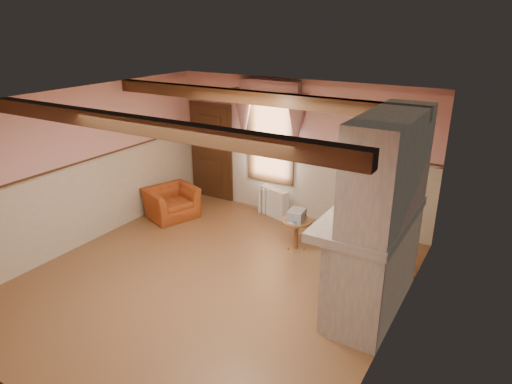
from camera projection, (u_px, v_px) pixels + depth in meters
The scene contains 26 objects.
floor at pixel (212, 279), 7.22m from camera, with size 5.50×6.00×0.01m, color brown.
ceiling at pixel (205, 102), 6.22m from camera, with size 5.50×6.00×0.01m, color silver.
wall_back at pixel (298, 150), 9.12m from camera, with size 5.50×0.02×2.80m, color #D29491.
wall_front at pixel (19, 297), 4.31m from camera, with size 5.50×0.02×2.80m, color #D29491.
wall_left at pixel (83, 168), 8.03m from camera, with size 0.02×6.00×2.80m, color #D29491.
wall_right at pixel (396, 241), 5.40m from camera, with size 0.02×6.00×2.80m, color #D29491.
wainscot at pixel (210, 237), 6.95m from camera, with size 5.50×6.00×1.50m, color beige, non-canonical shape.
chair_rail at pixel (208, 191), 6.68m from camera, with size 5.50×6.00×0.08m, color black, non-canonical shape.
firebox at pixel (348, 271), 6.58m from camera, with size 0.20×0.95×0.90m, color black.
armchair at pixel (171, 202), 9.40m from camera, with size 0.97×0.85×0.63m, color #994219.
side_table at pixel (296, 234), 8.11m from camera, with size 0.54×0.54×0.55m, color brown.
book_stack at pixel (297, 215), 7.95m from camera, with size 0.26×0.32×0.20m, color #B7AD8C.
radiator at pixel (274, 202), 9.45m from camera, with size 0.70×0.18×0.60m, color silver.
bowl at pixel (374, 207), 6.22m from camera, with size 0.31×0.31×0.08m, color brown.
mantel_clock at pixel (383, 194), 6.52m from camera, with size 0.14×0.24×0.20m, color black.
oil_lamp at pixel (377, 198), 6.26m from camera, with size 0.11×0.11×0.28m, color gold.
candle_red at pixel (353, 226), 5.54m from camera, with size 0.06×0.06×0.16m, color #AE1F15.
jar_yellow at pixel (359, 222), 5.72m from camera, with size 0.06×0.06×0.12m, color gold.
fireplace at pixel (383, 218), 6.03m from camera, with size 0.85×2.00×2.80m, color gray.
mantel at pixel (370, 217), 6.14m from camera, with size 1.05×2.05×0.12m, color gray.
overmantel_mirror at pixel (360, 172), 6.01m from camera, with size 0.06×1.44×1.04m, color silver.
door at pixel (212, 153), 10.21m from camera, with size 1.10×0.10×2.10m, color black.
window at pixel (271, 135), 9.30m from camera, with size 1.06×0.08×2.02m, color white.
window_drapes at pixel (269, 106), 9.01m from camera, with size 1.30×0.14×1.40m, color gray.
ceiling_beam_front at pixel (143, 126), 5.29m from camera, with size 5.50×0.18×0.20m, color black.
ceiling_beam_back at pixel (251, 97), 7.22m from camera, with size 5.50×0.18×0.20m, color black.
Camera 1 is at (3.81, -5.00, 3.87)m, focal length 32.00 mm.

